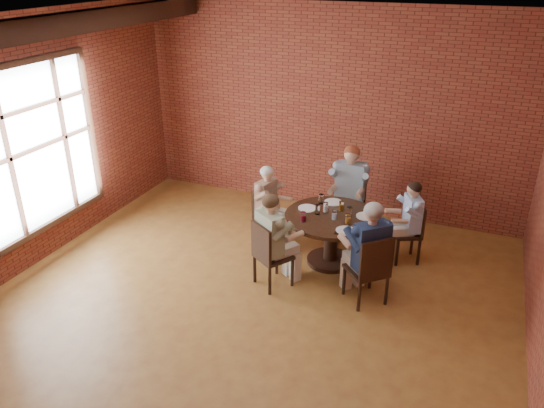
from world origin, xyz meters
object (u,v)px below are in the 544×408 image
at_px(diner_d, 273,241).
at_px(chair_e, 371,268).
at_px(chair_c, 265,212).
at_px(smartphone, 338,232).
at_px(chair_b, 350,199).
at_px(diner_c, 269,206).
at_px(dining_table, 331,230).
at_px(diner_b, 349,190).
at_px(chair_a, 412,230).
at_px(chair_d, 268,253).
at_px(diner_a, 408,222).
at_px(diner_e, 368,252).

bearing_deg(diner_d, chair_e, -144.49).
bearing_deg(chair_c, smartphone, -104.98).
bearing_deg(chair_b, diner_c, -140.28).
distance_m(dining_table, diner_b, 1.04).
bearing_deg(smartphone, diner_d, -144.98).
bearing_deg(chair_c, dining_table, -90.00).
bearing_deg(chair_a, chair_e, -39.25).
relative_size(chair_d, chair_e, 0.96).
distance_m(diner_b, diner_d, 1.92).
bearing_deg(chair_b, chair_e, -69.70).
height_order(diner_a, diner_b, diner_b).
bearing_deg(chair_c, chair_e, -106.63).
relative_size(chair_b, chair_c, 1.12).
height_order(chair_e, diner_e, diner_e).
distance_m(diner_b, diner_e, 1.87).
xyz_separation_m(chair_e, diner_e, (-0.06, 0.07, 0.17)).
relative_size(diner_d, chair_e, 1.37).
height_order(chair_d, smartphone, chair_d).
xyz_separation_m(chair_b, diner_e, (0.71, -1.83, 0.16)).
relative_size(chair_a, diner_c, 0.71).
height_order(diner_c, chair_e, diner_c).
height_order(dining_table, diner_e, diner_e).
relative_size(diner_b, chair_c, 1.61).
xyz_separation_m(dining_table, chair_e, (0.74, -0.78, -0.01)).
relative_size(chair_a, diner_a, 0.72).
relative_size(chair_e, diner_e, 0.70).
xyz_separation_m(diner_b, chair_d, (-0.56, -1.92, -0.20)).
bearing_deg(diner_a, dining_table, -90.00).
relative_size(dining_table, diner_b, 0.93).
xyz_separation_m(diner_a, diner_d, (-1.51, -1.30, 0.05)).
bearing_deg(diner_b, chair_b, 90.00).
xyz_separation_m(diner_a, chair_b, (-1.01, 0.64, -0.08)).
distance_m(dining_table, chair_e, 1.07).
relative_size(chair_d, diner_d, 0.70).
bearing_deg(diner_a, chair_d, -74.79).
bearing_deg(diner_b, diner_a, -30.30).
bearing_deg(chair_b, chair_d, -107.17).
bearing_deg(chair_b, diner_d, -106.43).
bearing_deg(chair_a, chair_c, -109.05).
bearing_deg(chair_b, chair_a, -31.59).
bearing_deg(diner_e, chair_d, -35.00).
bearing_deg(chair_b, diner_e, -70.69).
relative_size(diner_a, smartphone, 8.94).
distance_m(diner_d, smartphone, 0.86).
relative_size(chair_d, smartphone, 6.83).
xyz_separation_m(chair_a, diner_d, (-1.58, -1.33, 0.18)).
xyz_separation_m(diner_d, diner_e, (1.21, 0.12, 0.03)).
distance_m(dining_table, chair_d, 1.07).
relative_size(diner_a, chair_d, 1.31).
relative_size(diner_c, diner_d, 0.93).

